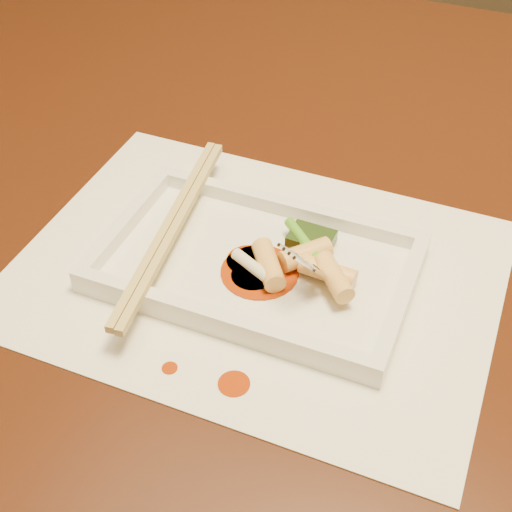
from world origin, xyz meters
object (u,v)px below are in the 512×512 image
at_px(placemat, 256,272).
at_px(plate_base, 256,268).
at_px(fork, 350,203).
at_px(table, 235,227).
at_px(chopstick_a, 168,225).

relative_size(placemat, plate_base, 1.54).
relative_size(placemat, fork, 2.86).
relative_size(table, chopstick_a, 5.65).
bearing_deg(placemat, fork, 14.42).
xyz_separation_m(plate_base, fork, (0.07, 0.02, 0.08)).
distance_m(plate_base, fork, 0.11).
bearing_deg(placemat, table, 119.81).
distance_m(placemat, chopstick_a, 0.09).
distance_m(placemat, fork, 0.11).
bearing_deg(fork, placemat, -165.58).
xyz_separation_m(placemat, plate_base, (0.00, 0.00, 0.00)).
distance_m(table, plate_base, 0.21).
bearing_deg(plate_base, placemat, 180.00).
relative_size(table, placemat, 3.50).
xyz_separation_m(table, chopstick_a, (0.01, -0.16, 0.13)).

